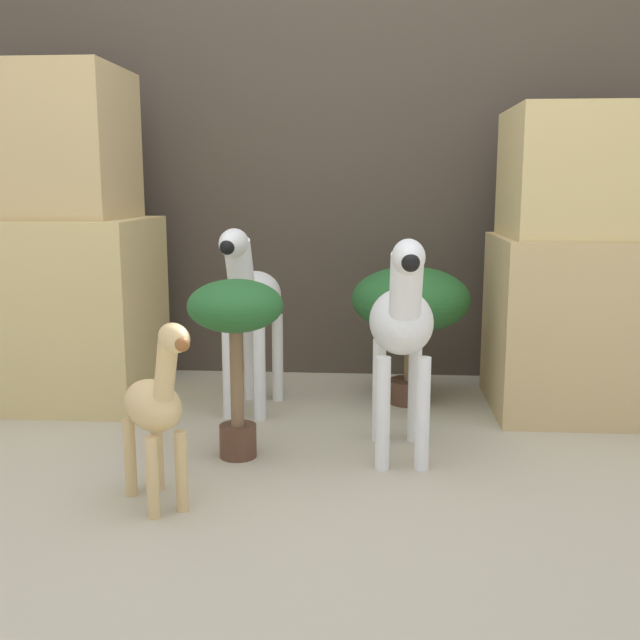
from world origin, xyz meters
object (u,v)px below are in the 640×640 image
at_px(potted_palm_back, 411,303).
at_px(zebra_right, 402,324).
at_px(giraffe_figurine, 156,405).
at_px(potted_palm_front, 236,320).
at_px(zebra_left, 250,300).

bearing_deg(potted_palm_back, zebra_right, -95.15).
distance_m(giraffe_figurine, potted_palm_front, 0.45).
bearing_deg(potted_palm_back, giraffe_figurine, -124.70).
distance_m(zebra_right, giraffe_figurine, 0.81).
bearing_deg(giraffe_figurine, zebra_left, 82.96).
relative_size(zebra_right, potted_palm_back, 1.30).
relative_size(giraffe_figurine, potted_palm_front, 0.92).
bearing_deg(potted_palm_back, zebra_left, -165.73).
bearing_deg(potted_palm_front, potted_palm_back, 48.53).
xyz_separation_m(zebra_left, potted_palm_front, (0.04, -0.50, 0.01)).
relative_size(potted_palm_front, potted_palm_back, 1.05).
xyz_separation_m(zebra_left, giraffe_figurine, (-0.11, -0.89, -0.15)).
xyz_separation_m(zebra_right, potted_palm_front, (-0.52, -0.03, 0.01)).
bearing_deg(potted_palm_front, zebra_right, 3.23).
bearing_deg(potted_palm_front, zebra_left, 94.12).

